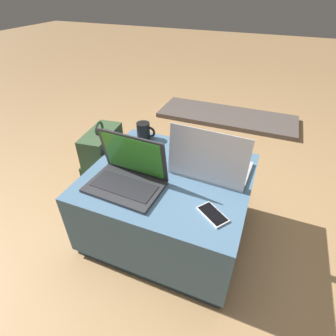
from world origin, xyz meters
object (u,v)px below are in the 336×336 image
at_px(cell_phone, 213,214).
at_px(backpack, 104,164).
at_px(coffee_mug, 144,131).
at_px(laptop_near, 128,176).
at_px(laptop_far, 210,164).

distance_m(cell_phone, backpack, 0.90).
xyz_separation_m(cell_phone, coffee_mug, (-0.55, 0.47, 0.05)).
relative_size(laptop_near, coffee_mug, 2.98).
bearing_deg(laptop_far, laptop_near, 37.82).
relative_size(laptop_far, coffee_mug, 3.26).
height_order(cell_phone, backpack, backpack).
bearing_deg(laptop_far, backpack, -3.42).
xyz_separation_m(backpack, coffee_mug, (0.25, 0.11, 0.24)).
distance_m(laptop_near, cell_phone, 0.43).
height_order(cell_phone, coffee_mug, coffee_mug).
bearing_deg(laptop_near, backpack, 143.22).
height_order(laptop_near, coffee_mug, laptop_near).
relative_size(laptop_near, backpack, 0.68).
bearing_deg(backpack, laptop_near, 43.69).
relative_size(laptop_far, backpack, 0.74).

